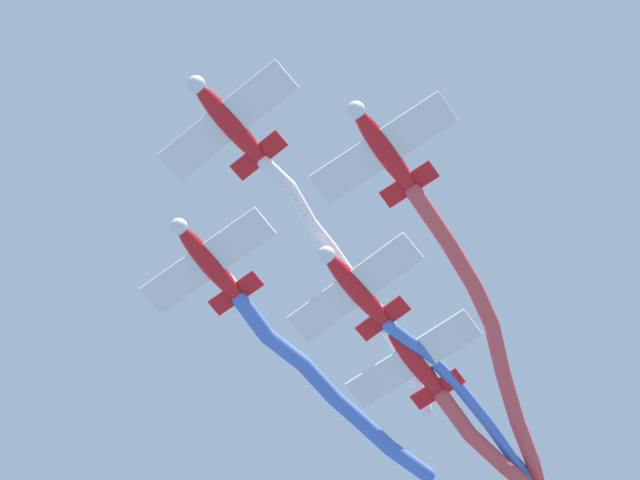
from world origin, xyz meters
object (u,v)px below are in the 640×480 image
(airplane_right_wing, at_px, (208,261))
(airplane_trail, at_px, (413,359))
(airplane_left_wing, at_px, (383,148))
(airplane_lead, at_px, (228,121))
(airplane_slot, at_px, (355,287))

(airplane_right_wing, relative_size, airplane_trail, 1.01)
(airplane_left_wing, relative_size, airplane_trail, 0.99)
(airplane_lead, bearing_deg, airplane_left_wing, 138.71)
(airplane_left_wing, distance_m, airplane_trail, 12.46)
(airplane_left_wing, xyz_separation_m, airplane_trail, (4.54, 11.57, 0.80))
(airplane_left_wing, distance_m, airplane_slot, 7.87)
(airplane_left_wing, relative_size, airplane_right_wing, 0.98)
(airplane_right_wing, distance_m, airplane_slot, 7.87)
(airplane_lead, distance_m, airplane_right_wing, 7.86)
(airplane_lead, height_order, airplane_trail, airplane_trail)
(airplane_slot, xyz_separation_m, airplane_trail, (4.13, 3.72, 0.60))
(airplane_right_wing, distance_m, airplane_trail, 12.43)
(airplane_left_wing, bearing_deg, airplane_trail, -153.98)
(airplane_lead, height_order, airplane_slot, airplane_lead)
(airplane_lead, relative_size, airplane_trail, 1.03)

